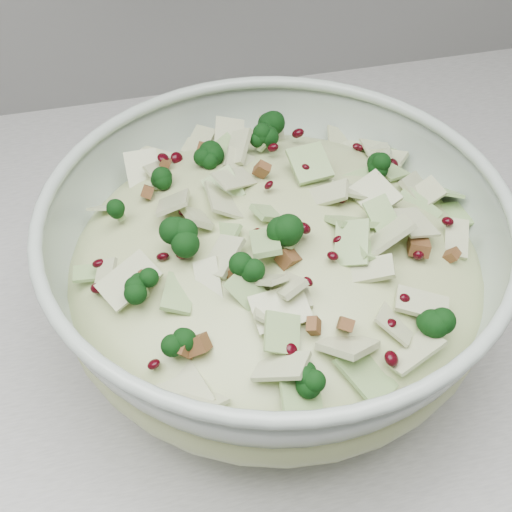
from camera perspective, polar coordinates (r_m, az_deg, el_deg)
The scene contains 2 objects.
mixing_bowl at distance 0.55m, azimuth 1.51°, elevation -1.25°, with size 0.37×0.37×0.14m.
salad at distance 0.53m, azimuth 1.55°, elevation 0.39°, with size 0.33×0.33×0.14m.
Camera 1 is at (-0.68, 1.25, 1.37)m, focal length 50.00 mm.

